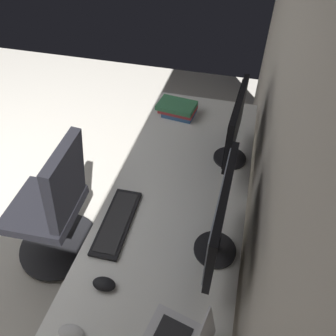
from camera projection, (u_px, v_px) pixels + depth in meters
wall_back at (288, 127)px, 1.27m from camera, size 4.45×0.10×2.60m
desk at (177, 206)px, 1.79m from camera, size 2.09×0.74×0.73m
drawer_pedestal at (171, 273)px, 1.85m from camera, size 0.40×0.51×0.69m
monitor_primary at (220, 217)px, 1.34m from camera, size 0.55×0.20×0.45m
monitor_secondary at (235, 126)px, 1.81m from camera, size 0.52×0.20×0.44m
keyboard_main at (117, 222)px, 1.62m from camera, size 0.42×0.15×0.02m
mouse_main at (104, 284)px, 1.38m from camera, size 0.06×0.10×0.03m
mouse_spare at (71, 333)px, 1.24m from camera, size 0.06×0.10×0.03m
book_stack_near at (178, 109)px, 2.29m from camera, size 0.21×0.28×0.09m
office_chair at (55, 211)px, 2.03m from camera, size 0.56×0.57×0.97m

